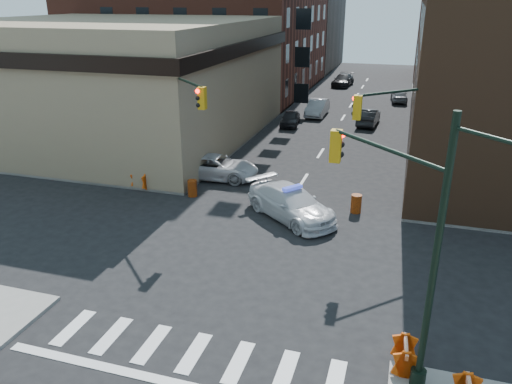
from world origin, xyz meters
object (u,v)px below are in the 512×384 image
Objects in this scene: parked_car_wnear at (290,118)px; pedestrian_a at (163,167)px; pickup at (216,167)px; barrel_road at (356,204)px; barrel_bank at (192,188)px; barricade_nw_a at (141,180)px; pedestrian_b at (108,157)px; barricade_se_a at (405,356)px; parked_car_enear at (369,117)px; police_car at (291,203)px; parked_car_wfar at (317,108)px.

parked_car_wnear is 16.90m from pedestrian_a.
pickup reaches higher than barrel_road.
parked_car_wnear is 3.79× the size of barrel_road.
barrel_bank is 3.31m from barricade_nw_a.
barrel_road is at bearing -71.94° from parked_car_wnear.
barricade_se_a is at bearing -31.03° from pedestrian_b.
pickup is 1.21× the size of parked_car_enear.
police_car is 9.07m from pedestrian_a.
parked_car_wnear is 6.93m from parked_car_enear.
pedestrian_b is 7.10m from barrel_bank.
police_car is at bearing -81.96° from parked_car_wfar.
barricade_nw_a reaches higher than barrel_road.
pedestrian_b reaches higher than barrel_road.
barricade_se_a is 19.00m from barricade_nw_a.
pedestrian_a is 0.91× the size of pedestrian_b.
pedestrian_a reaches higher than pickup.
parked_car_wfar reaches higher than barrel_road.
pedestrian_a reaches higher than barrel_bank.
barrel_bank is at bearing -12.90° from pedestrian_b.
parked_car_wfar is 4.04× the size of barricade_se_a.
pedestrian_a is (-4.00, -16.42, 0.38)m from parked_car_wnear.
barrel_road is (6.15, -22.10, -0.28)m from parked_car_wfar.
pedestrian_a is (-5.58, -20.95, 0.24)m from parked_car_wfar.
pedestrian_b is 22.99m from barricade_se_a.
barrel_road is (15.89, -1.75, -0.61)m from pedestrian_b.
pedestrian_b reaches higher than barricade_se_a.
barrel_bank is at bearing 12.70° from barricade_nw_a.
barricade_se_a is (2.75, -11.70, 0.09)m from barrel_road.
barrel_road is 0.85× the size of barricade_se_a.
barricade_nw_a is at bearing 128.31° from pickup.
barrel_road is (1.15, -19.76, -0.23)m from parked_car_enear.
barricade_nw_a is (-9.34, 1.38, -0.22)m from police_car.
police_car reaches higher than barricade_se_a.
pedestrian_a is 3.06m from barrel_bank.
barricade_se_a is (8.90, -33.80, -0.19)m from parked_car_wfar.
barrel_bank is (-8.00, -20.16, -0.24)m from parked_car_enear.
barricade_nw_a is (-11.30, -20.06, -0.13)m from parked_car_enear.
parked_car_wfar is at bearing 11.04° from barricade_se_a.
parked_car_wnear is 4.80m from parked_car_wfar.
barrel_road is at bearing 15.82° from barricade_nw_a.
parked_car_enear is 31.70m from barricade_se_a.
pedestrian_a is (-8.61, 2.83, 0.21)m from police_car.
pickup is at bearing -97.55° from parked_car_wfar.
barricade_nw_a is (-12.45, -0.30, 0.09)m from barrel_road.
parked_car_wfar is at bearing 91.29° from pedestrian_a.
pedestrian_b reaches higher than parked_car_wnear.
barrel_bank is 0.82× the size of barricade_nw_a.
pickup is 4.54× the size of barricade_nw_a.
parked_car_enear reaches higher than barricade_nw_a.
parked_car_wnear is at bearing 89.61° from barricade_nw_a.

